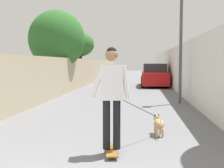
% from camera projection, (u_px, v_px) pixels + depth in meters
% --- Properties ---
extents(ground_plane, '(80.00, 80.00, 0.00)m').
position_uv_depth(ground_plane, '(125.00, 90.00, 16.43)').
color(ground_plane, slate).
extents(wall_left, '(48.00, 0.30, 1.85)m').
position_uv_depth(wall_left, '(66.00, 75.00, 14.68)').
color(wall_left, tan).
rests_on(wall_left, ground).
extents(fence_right, '(48.00, 0.30, 2.52)m').
position_uv_depth(fence_right, '(182.00, 69.00, 14.04)').
color(fence_right, silver).
rests_on(fence_right, ground).
extents(tree_left_near, '(3.14, 3.14, 4.54)m').
position_uv_depth(tree_left_near, '(57.00, 39.00, 15.60)').
color(tree_left_near, brown).
rests_on(tree_left_near, ground).
extents(tree_left_far, '(2.16, 2.16, 3.93)m').
position_uv_depth(tree_left_far, '(80.00, 45.00, 21.54)').
color(tree_left_far, '#473523').
rests_on(tree_left_far, ground).
extents(lamp_post, '(0.36, 0.36, 4.35)m').
position_uv_depth(lamp_post, '(181.00, 27.00, 10.67)').
color(lamp_post, '#4C4C51').
rests_on(lamp_post, ground).
extents(skateboard, '(0.82, 0.30, 0.08)m').
position_uv_depth(skateboard, '(112.00, 150.00, 4.89)').
color(skateboard, brown).
rests_on(skateboard, ground).
extents(person_skateboarder, '(0.27, 0.72, 1.78)m').
position_uv_depth(person_skateboarder, '(112.00, 90.00, 4.81)').
color(person_skateboarder, black).
rests_on(person_skateboarder, skateboard).
extents(dog, '(1.61, 1.04, 1.06)m').
position_uv_depth(dog, '(158.00, 123.00, 6.08)').
color(dog, tan).
rests_on(dog, ground).
extents(car_near, '(4.34, 1.80, 1.54)m').
position_uv_depth(car_near, '(154.00, 76.00, 18.91)').
color(car_near, '#B71414').
rests_on(car_near, ground).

